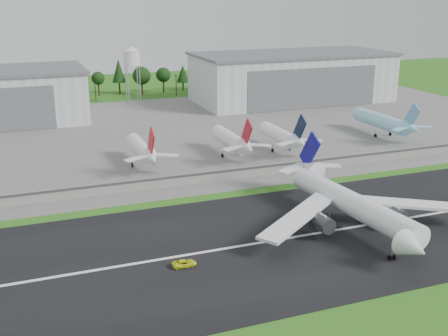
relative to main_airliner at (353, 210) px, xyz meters
name	(u,v)px	position (x,y,z in m)	size (l,w,h in m)	color
ground	(334,252)	(-10.96, -9.57, -4.89)	(600.00, 600.00, 0.00)	#236818
runway	(312,234)	(-10.96, 0.43, -4.84)	(320.00, 60.00, 0.10)	black
runway_centerline	(312,234)	(-10.96, 0.43, -4.78)	(220.00, 1.00, 0.02)	white
apron	(180,132)	(-10.96, 110.43, -4.84)	(320.00, 150.00, 0.10)	slate
blast_fence	(240,173)	(-10.96, 45.42, -3.09)	(240.00, 0.61, 3.50)	gray
hangar_east	(292,77)	(64.04, 155.35, 7.73)	(102.00, 47.00, 25.20)	silver
water_tower	(132,56)	(-15.96, 175.43, 19.66)	(8.40, 8.40, 29.40)	#99999E
utility_poles	(137,99)	(-10.96, 190.43, -4.89)	(230.00, 3.00, 12.00)	black
treeline	(131,94)	(-10.96, 205.43, -4.89)	(320.00, 16.00, 22.00)	black
main_airliner	(353,210)	(0.00, 0.00, 0.00)	(57.06, 59.27, 18.17)	white
ground_vehicle	(184,263)	(-44.05, -4.49, -4.07)	(2.40, 5.20, 1.44)	yellow
parked_jet_red_a	(143,150)	(-36.06, 66.94, 0.99)	(7.36, 31.29, 16.37)	white
parked_jet_red_b	(233,141)	(-4.41, 66.97, 1.14)	(7.36, 31.29, 16.53)	white
parked_jet_navy	(284,137)	(14.85, 66.95, 1.02)	(7.36, 31.29, 16.40)	white
parked_jet_skyblue	(386,122)	(62.29, 72.00, 1.27)	(7.36, 37.29, 16.72)	#8ED9F6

